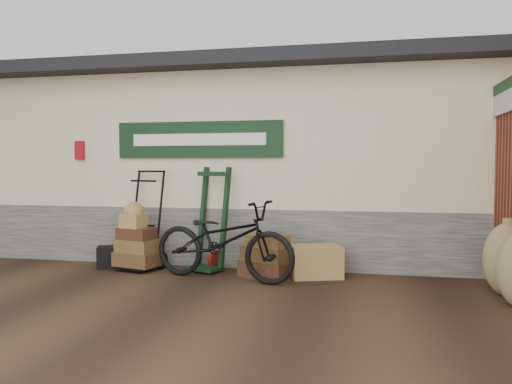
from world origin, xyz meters
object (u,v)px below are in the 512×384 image
green_barrow (211,219)px  wicker_hamper (316,261)px  suitcase_stack (266,256)px  black_trunk (109,257)px  bicycle (223,236)px  porter_trolley (144,219)px

green_barrow → wicker_hamper: size_ratio=2.24×
suitcase_stack → black_trunk: 2.47m
wicker_hamper → bicycle: bearing=-160.9°
green_barrow → porter_trolley: bearing=-152.5°
porter_trolley → wicker_hamper: bearing=12.8°
wicker_hamper → porter_trolley: bearing=178.6°
porter_trolley → bicycle: bearing=-5.2°
porter_trolley → black_trunk: size_ratio=4.60×
green_barrow → suitcase_stack: 1.04m
bicycle → wicker_hamper: bearing=-58.8°
porter_trolley → black_trunk: 0.81m
porter_trolley → suitcase_stack: 1.98m
wicker_hamper → black_trunk: bearing=-179.6°
green_barrow → bicycle: size_ratio=0.73×
wicker_hamper → black_trunk: size_ratio=2.08×
wicker_hamper → bicycle: size_ratio=0.33×
suitcase_stack → wicker_hamper: (0.68, 0.15, -0.08)m
green_barrow → suitcase_stack: size_ratio=2.24×
wicker_hamper → black_trunk: 3.15m
wicker_hamper → green_barrow: bearing=174.4°
suitcase_stack → green_barrow: bearing=161.3°
porter_trolley → wicker_hamper: size_ratio=2.22×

